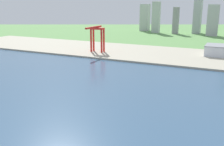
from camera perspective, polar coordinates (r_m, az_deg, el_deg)
ground_plane at (r=233.26m, az=3.95°, el=-4.67°), size 2400.00×2400.00×0.00m
water_bay at (r=182.95m, az=-3.20°, el=-10.35°), size 840.00×360.00×0.15m
industrial_pier at (r=409.86m, az=13.95°, el=3.68°), size 840.00×140.00×2.50m
port_crane_red at (r=418.06m, az=-3.36°, el=8.56°), size 21.24×46.83×41.28m
warehouse_main at (r=423.78m, az=23.13°, el=4.52°), size 51.80×40.86×15.57m
distant_skyline at (r=726.74m, az=19.83°, el=11.69°), size 349.53×68.74×145.33m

